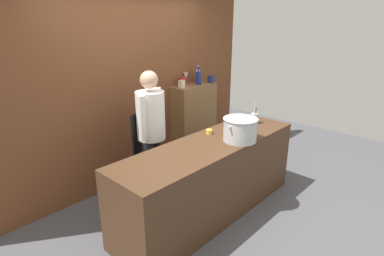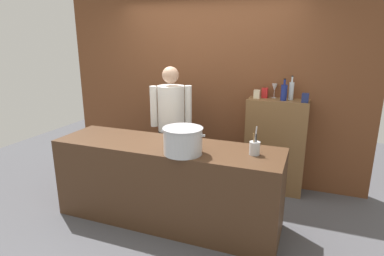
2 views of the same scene
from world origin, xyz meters
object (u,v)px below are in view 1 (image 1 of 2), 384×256
object	(u,v)px
butter_jar	(209,132)
spice_tin_navy	(211,79)
wine_bottle_clear	(198,76)
wine_glass_tall	(186,76)
wine_bottle_cobalt	(198,78)
spice_tin_cream	(182,84)
stockpot_large	(240,130)
spice_tin_red	(183,82)
utensil_crock	(254,118)
chef	(151,129)

from	to	relation	value
butter_jar	spice_tin_navy	bearing A→B (deg)	39.12
wine_bottle_clear	wine_glass_tall	world-z (taller)	wine_bottle_clear
wine_bottle_cobalt	spice_tin_cream	bearing A→B (deg)	174.05
stockpot_large	spice_tin_navy	xyz separation A→B (m)	(1.05, 1.31, 0.27)
spice_tin_red	wine_glass_tall	bearing A→B (deg)	20.07
utensil_crock	spice_tin_cream	distance (m)	1.22
butter_jar	wine_glass_tall	xyz separation A→B (m)	(0.73, 1.10, 0.45)
stockpot_large	spice_tin_cream	bearing A→B (deg)	71.60
chef	utensil_crock	size ratio (longest dim) A/B	5.88
utensil_crock	spice_tin_red	xyz separation A→B (m)	(-0.11, 1.23, 0.34)
chef	butter_jar	distance (m)	0.70
wine_bottle_clear	spice_tin_cream	xyz separation A→B (m)	(-0.42, -0.05, -0.06)
wine_bottle_cobalt	chef	bearing A→B (deg)	-161.94
spice_tin_red	utensil_crock	bearing A→B (deg)	-84.85
butter_jar	wine_bottle_cobalt	bearing A→B (deg)	47.81
utensil_crock	spice_tin_red	size ratio (longest dim) A/B	2.19
utensil_crock	spice_tin_cream	bearing A→B (deg)	99.75
stockpot_large	wine_bottle_cobalt	bearing A→B (deg)	59.42
wine_bottle_clear	spice_tin_red	xyz separation A→B (m)	(-0.33, 0.02, -0.05)
stockpot_large	spice_tin_red	bearing A→B (deg)	69.27
spice_tin_red	spice_tin_navy	xyz separation A→B (m)	(0.50, -0.14, -0.01)
utensil_crock	wine_bottle_cobalt	xyz separation A→B (m)	(0.14, 1.13, 0.38)
wine_bottle_cobalt	spice_tin_navy	distance (m)	0.26
butter_jar	spice_tin_navy	size ratio (longest dim) A/B	0.67
utensil_crock	spice_tin_navy	world-z (taller)	spice_tin_navy
chef	spice_tin_navy	distance (m)	1.68
utensil_crock	wine_glass_tall	size ratio (longest dim) A/B	1.53
butter_jar	chef	bearing A→B (deg)	132.95
chef	spice_tin_cream	size ratio (longest dim) A/B	15.49
chef	wine_glass_tall	world-z (taller)	chef
butter_jar	wine_bottle_cobalt	size ratio (longest dim) A/B	0.28
chef	stockpot_large	bearing A→B (deg)	95.66
spice_tin_red	spice_tin_navy	distance (m)	0.52
utensil_crock	butter_jar	size ratio (longest dim) A/B	3.75
butter_jar	wine_bottle_clear	world-z (taller)	wine_bottle_clear
utensil_crock	spice_tin_red	bearing A→B (deg)	95.15
stockpot_large	wine_bottle_clear	distance (m)	1.71
wine_glass_tall	spice_tin_red	size ratio (longest dim) A/B	1.43
stockpot_large	spice_tin_red	world-z (taller)	spice_tin_red
wine_glass_tall	stockpot_large	bearing A→B (deg)	-113.97
wine_bottle_clear	spice_tin_navy	world-z (taller)	wine_bottle_clear
spice_tin_red	wine_bottle_cobalt	bearing A→B (deg)	-22.36
wine_glass_tall	spice_tin_navy	size ratio (longest dim) A/B	1.64
wine_glass_tall	butter_jar	bearing A→B (deg)	-123.66
spice_tin_navy	wine_bottle_cobalt	bearing A→B (deg)	170.70
wine_glass_tall	spice_tin_red	xyz separation A→B (m)	(-0.11, -0.04, -0.07)
utensil_crock	butter_jar	bearing A→B (deg)	166.58
spice_tin_cream	chef	bearing A→B (deg)	-154.81
chef	spice_tin_red	world-z (taller)	chef
spice_tin_cream	spice_tin_red	size ratio (longest dim) A/B	0.83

